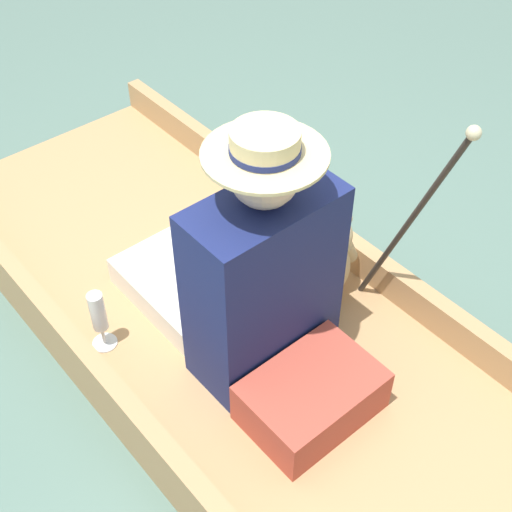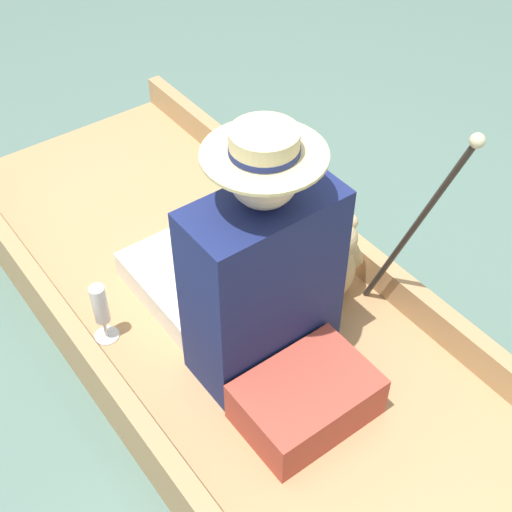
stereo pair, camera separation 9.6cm
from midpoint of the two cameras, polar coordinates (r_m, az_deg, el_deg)
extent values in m
plane|color=slate|center=(2.68, -0.62, -6.73)|extent=(16.00, 16.00, 0.00)
cube|color=tan|center=(2.63, -0.63, -5.79)|extent=(1.10, 2.85, 0.14)
cube|color=tan|center=(2.37, -11.02, -9.37)|extent=(0.06, 2.85, 0.13)
cube|color=tan|center=(2.77, 8.07, 0.96)|extent=(0.06, 2.85, 0.13)
cube|color=#B24738|center=(2.26, 5.28, -11.37)|extent=(0.42, 0.29, 0.16)
cube|color=white|center=(2.63, -3.41, -1.87)|extent=(0.43, 0.51, 0.11)
cube|color=navy|center=(2.21, 1.80, -2.43)|extent=(0.48, 0.24, 0.67)
cube|color=beige|center=(2.25, -0.12, 0.30)|extent=(0.04, 0.01, 0.37)
cube|color=white|center=(2.17, -2.90, -0.50)|extent=(0.02, 0.01, 0.40)
cube|color=white|center=(2.28, 2.54, 2.25)|extent=(0.02, 0.01, 0.40)
sphere|color=beige|center=(1.92, 2.08, 6.55)|extent=(0.20, 0.20, 0.20)
cylinder|color=beige|center=(1.88, 2.13, 8.10)|extent=(0.35, 0.35, 0.01)
cylinder|color=beige|center=(1.86, 2.16, 9.08)|extent=(0.19, 0.19, 0.07)
cylinder|color=navy|center=(1.87, 2.14, 8.52)|extent=(0.19, 0.19, 0.02)
ellipsoid|color=tan|center=(2.59, 7.41, -1.32)|extent=(0.16, 0.13, 0.23)
sphere|color=tan|center=(2.47, 7.76, 1.42)|extent=(0.13, 0.13, 0.13)
sphere|color=tan|center=(2.51, 6.87, 1.95)|extent=(0.05, 0.05, 0.05)
sphere|color=tan|center=(2.41, 7.06, 1.84)|extent=(0.06, 0.06, 0.06)
sphere|color=tan|center=(2.46, 8.66, 2.70)|extent=(0.06, 0.06, 0.06)
cylinder|color=tan|center=(2.51, 6.10, -1.48)|extent=(0.09, 0.06, 0.10)
cylinder|color=tan|center=(2.60, 8.83, 0.08)|extent=(0.09, 0.06, 0.10)
sphere|color=tan|center=(2.64, 6.11, -2.61)|extent=(0.06, 0.06, 0.06)
sphere|color=tan|center=(2.68, 7.44, -1.84)|extent=(0.06, 0.06, 0.06)
cylinder|color=silver|center=(2.55, -10.79, -6.30)|extent=(0.09, 0.09, 0.01)
cylinder|color=silver|center=(2.52, -10.92, -5.65)|extent=(0.01, 0.01, 0.08)
cylinder|color=silver|center=(2.43, -11.29, -3.83)|extent=(0.05, 0.05, 0.15)
cylinder|color=#2D2823|center=(2.33, 13.53, 1.99)|extent=(0.02, 0.32, 0.86)
sphere|color=beige|center=(2.01, 18.62, 8.71)|extent=(0.04, 0.04, 0.04)
camera|label=1|loc=(0.05, -88.73, 1.22)|focal=50.00mm
camera|label=2|loc=(0.05, 91.27, -1.22)|focal=50.00mm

